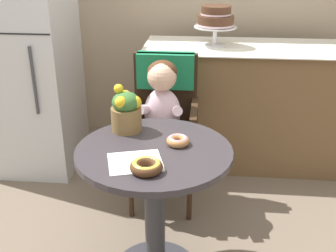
# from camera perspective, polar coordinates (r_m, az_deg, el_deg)

# --- Properties ---
(cafe_table) EXTENTS (0.72, 0.72, 0.72)m
(cafe_table) POSITION_cam_1_polar(r_m,az_deg,el_deg) (2.01, -1.84, -8.50)
(cafe_table) COLOR #332D33
(cafe_table) RESTS_ON ground
(wicker_chair) EXTENTS (0.42, 0.45, 0.95)m
(wicker_chair) POSITION_cam_1_polar(r_m,az_deg,el_deg) (2.62, -0.50, 2.74)
(wicker_chair) COLOR #332114
(wicker_chair) RESTS_ON ground
(seated_child) EXTENTS (0.27, 0.32, 0.73)m
(seated_child) POSITION_cam_1_polar(r_m,az_deg,el_deg) (2.47, -0.87, 2.27)
(seated_child) COLOR silver
(seated_child) RESTS_ON ground
(paper_napkin) EXTENTS (0.27, 0.25, 0.00)m
(paper_napkin) POSITION_cam_1_polar(r_m,az_deg,el_deg) (1.80, -4.48, -4.92)
(paper_napkin) COLOR white
(paper_napkin) RESTS_ON cafe_table
(donut_front) EXTENTS (0.14, 0.14, 0.05)m
(donut_front) POSITION_cam_1_polar(r_m,az_deg,el_deg) (1.72, -2.97, -5.45)
(donut_front) COLOR #4C2D19
(donut_front) RESTS_ON cafe_table
(donut_mid) EXTENTS (0.11, 0.11, 0.04)m
(donut_mid) POSITION_cam_1_polar(r_m,az_deg,el_deg) (1.94, 1.36, -1.97)
(donut_mid) COLOR #AD7542
(donut_mid) RESTS_ON cafe_table
(flower_vase) EXTENTS (0.15, 0.15, 0.23)m
(flower_vase) POSITION_cam_1_polar(r_m,az_deg,el_deg) (2.06, -5.71, 2.25)
(flower_vase) COLOR brown
(flower_vase) RESTS_ON cafe_table
(display_counter) EXTENTS (1.56, 0.62, 0.90)m
(display_counter) POSITION_cam_1_polar(r_m,az_deg,el_deg) (3.21, 10.92, 2.78)
(display_counter) COLOR brown
(display_counter) RESTS_ON ground
(tiered_cake_stand) EXTENTS (0.30, 0.30, 0.28)m
(tiered_cake_stand) POSITION_cam_1_polar(r_m,az_deg,el_deg) (3.03, 6.51, 14.24)
(tiered_cake_stand) COLOR silver
(tiered_cake_stand) RESTS_ON display_counter
(refrigerator) EXTENTS (0.64, 0.63, 1.70)m
(refrigerator) POSITION_cam_1_polar(r_m,az_deg,el_deg) (3.15, -18.83, 9.10)
(refrigerator) COLOR silver
(refrigerator) RESTS_ON ground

